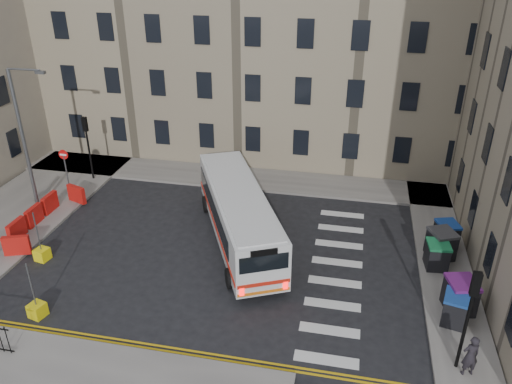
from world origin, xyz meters
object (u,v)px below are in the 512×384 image
(wheelie_bin_a, at_px, (456,309))
(wheelie_bin_e, at_px, (446,234))
(bollard_yellow, at_px, (42,254))
(bollard_chevron, at_px, (37,310))
(streetlamp, at_px, (24,140))
(wheelie_bin_d, at_px, (441,244))
(wheelie_bin_b, at_px, (460,295))
(wheelie_bin_c, at_px, (437,255))
(pedestrian, at_px, (470,356))
(bus, at_px, (238,213))

(wheelie_bin_a, relative_size, wheelie_bin_e, 0.99)
(bollard_yellow, xyz_separation_m, bollard_chevron, (2.17, -3.71, 0.00))
(streetlamp, distance_m, wheelie_bin_d, 22.09)
(wheelie_bin_a, height_order, wheelie_bin_d, wheelie_bin_d)
(bollard_chevron, bearing_deg, wheelie_bin_d, 24.87)
(wheelie_bin_b, xyz_separation_m, wheelie_bin_d, (-0.29, 3.92, -0.01))
(wheelie_bin_c, xyz_separation_m, pedestrian, (0.37, -6.57, 0.20))
(wheelie_bin_d, height_order, bollard_yellow, wheelie_bin_d)
(wheelie_bin_a, xyz_separation_m, wheelie_bin_c, (-0.31, 3.83, -0.01))
(streetlamp, xyz_separation_m, wheelie_bin_d, (21.82, -0.28, -3.48))
(wheelie_bin_a, bearing_deg, wheelie_bin_b, 86.02)
(wheelie_bin_b, distance_m, bollard_yellow, 19.11)
(wheelie_bin_b, distance_m, pedestrian, 3.59)
(streetlamp, xyz_separation_m, wheelie_bin_a, (21.84, -5.04, -3.54))
(wheelie_bin_a, distance_m, wheelie_bin_e, 5.89)
(bollard_yellow, bearing_deg, pedestrian, -10.48)
(wheelie_bin_d, distance_m, wheelie_bin_e, 1.18)
(bus, relative_size, wheelie_bin_e, 7.58)
(bollard_chevron, bearing_deg, bollard_yellow, 120.29)
(streetlamp, bearing_deg, wheelie_bin_d, -0.74)
(streetlamp, height_order, bus, streetlamp)
(bollard_chevron, bearing_deg, pedestrian, 0.74)
(streetlamp, height_order, pedestrian, streetlamp)
(wheelie_bin_b, bearing_deg, wheelie_bin_a, -121.26)
(wheelie_bin_c, relative_size, wheelie_bin_e, 0.92)
(wheelie_bin_a, bearing_deg, wheelie_bin_e, 99.76)
(bus, height_order, bollard_yellow, bus)
(wheelie_bin_b, xyz_separation_m, wheelie_bin_c, (-0.57, 2.99, -0.07))
(streetlamp, relative_size, wheelie_bin_c, 6.42)
(wheelie_bin_c, height_order, pedestrian, pedestrian)
(bus, bearing_deg, wheelie_bin_a, -48.98)
(wheelie_bin_b, bearing_deg, streetlamp, 155.24)
(streetlamp, height_order, wheelie_bin_d, streetlamp)
(bollard_yellow, height_order, bollard_chevron, same)
(wheelie_bin_c, bearing_deg, bus, 171.81)
(wheelie_bin_e, xyz_separation_m, pedestrian, (-0.30, -8.62, 0.20))
(wheelie_bin_a, distance_m, bollard_chevron, 16.94)
(streetlamp, relative_size, wheelie_bin_d, 5.12)
(wheelie_bin_d, bearing_deg, bus, 159.09)
(wheelie_bin_c, bearing_deg, pedestrian, -91.86)
(bus, distance_m, pedestrian, 12.28)
(bollard_chevron, bearing_deg, wheelie_bin_e, 27.41)
(wheelie_bin_a, distance_m, wheelie_bin_b, 0.88)
(pedestrian, xyz_separation_m, bollard_yellow, (-18.90, 3.50, -0.69))
(wheelie_bin_d, bearing_deg, wheelie_bin_e, 47.61)
(wheelie_bin_c, xyz_separation_m, wheelie_bin_d, (0.28, 0.93, 0.06))
(wheelie_bin_d, relative_size, bollard_yellow, 2.65)
(streetlamp, height_order, bollard_yellow, streetlamp)
(bollard_yellow, bearing_deg, wheelie_bin_b, 0.26)
(wheelie_bin_a, relative_size, bollard_chevron, 2.26)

